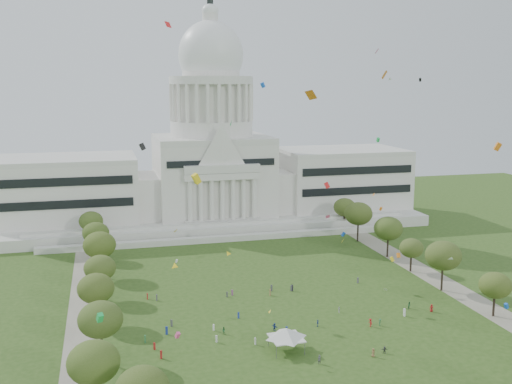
% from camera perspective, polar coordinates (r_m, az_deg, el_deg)
% --- Properties ---
extents(ground, '(400.00, 400.00, 0.00)m').
position_cam_1_polar(ground, '(136.77, 4.89, -13.25)').
color(ground, '#2D4B17').
rests_on(ground, ground).
extents(capitol, '(160.00, 64.50, 91.30)m').
position_cam_1_polar(capitol, '(237.69, -4.18, 2.44)').
color(capitol, silver).
rests_on(capitol, ground).
extents(path_left, '(8.00, 160.00, 0.04)m').
position_cam_1_polar(path_left, '(157.84, -15.95, -10.34)').
color(path_left, gray).
rests_on(path_left, ground).
extents(path_right, '(8.00, 160.00, 0.04)m').
position_cam_1_polar(path_right, '(181.85, 16.18, -7.59)').
color(path_right, gray).
rests_on(path_right, ground).
extents(row_tree_l_0, '(8.85, 8.85, 12.59)m').
position_cam_1_polar(row_tree_l_0, '(106.61, -15.22, -15.40)').
color(row_tree_l_0, black).
rests_on(row_tree_l_0, ground).
extents(row_tree_l_1, '(8.86, 8.86, 12.59)m').
position_cam_1_polar(row_tree_l_1, '(123.76, -14.60, -11.67)').
color(row_tree_l_1, black).
rests_on(row_tree_l_1, ground).
extents(row_tree_r_1, '(7.58, 7.58, 10.78)m').
position_cam_1_polar(row_tree_r_1, '(153.57, 21.83, -8.26)').
color(row_tree_r_1, black).
rests_on(row_tree_r_1, ground).
extents(row_tree_l_2, '(8.42, 8.42, 11.97)m').
position_cam_1_polar(row_tree_l_2, '(142.96, -15.02, -8.86)').
color(row_tree_l_2, black).
rests_on(row_tree_l_2, ground).
extents(row_tree_r_2, '(9.55, 9.55, 13.58)m').
position_cam_1_polar(row_tree_r_2, '(166.95, 17.41, -5.80)').
color(row_tree_r_2, black).
rests_on(row_tree_r_2, ground).
extents(row_tree_l_3, '(8.12, 8.12, 11.55)m').
position_cam_1_polar(row_tree_l_3, '(158.86, -14.65, -7.02)').
color(row_tree_l_3, black).
rests_on(row_tree_l_3, ground).
extents(row_tree_r_3, '(7.01, 7.01, 9.98)m').
position_cam_1_polar(row_tree_r_3, '(181.82, 14.59, -5.20)').
color(row_tree_r_3, black).
rests_on(row_tree_r_3, ground).
extents(row_tree_l_4, '(9.29, 9.29, 13.21)m').
position_cam_1_polar(row_tree_l_4, '(176.33, -14.68, -4.90)').
color(row_tree_l_4, black).
rests_on(row_tree_l_4, ground).
extents(row_tree_r_4, '(9.19, 9.19, 13.06)m').
position_cam_1_polar(row_tree_r_4, '(194.69, 12.49, -3.42)').
color(row_tree_r_4, black).
rests_on(row_tree_r_4, ground).
extents(row_tree_l_5, '(8.33, 8.33, 11.85)m').
position_cam_1_polar(row_tree_l_5, '(194.61, -15.02, -3.80)').
color(row_tree_l_5, black).
rests_on(row_tree_l_5, ground).
extents(row_tree_r_5, '(9.82, 9.82, 13.96)m').
position_cam_1_polar(row_tree_r_5, '(211.68, 9.72, -2.05)').
color(row_tree_r_5, black).
rests_on(row_tree_r_5, ground).
extents(row_tree_l_6, '(8.19, 8.19, 11.64)m').
position_cam_1_polar(row_tree_l_6, '(212.32, -15.44, -2.70)').
color(row_tree_l_6, black).
rests_on(row_tree_l_6, ground).
extents(row_tree_r_6, '(8.42, 8.42, 11.97)m').
position_cam_1_polar(row_tree_r_6, '(229.01, 8.44, -1.44)').
color(row_tree_r_6, black).
rests_on(row_tree_r_6, ground).
extents(event_tent, '(9.43, 9.43, 5.06)m').
position_cam_1_polar(event_tent, '(126.84, 2.91, -13.24)').
color(event_tent, '#4C4C4C').
rests_on(event_tent, ground).
extents(person_0, '(1.10, 0.96, 1.90)m').
position_cam_1_polar(person_0, '(153.74, 16.38, -10.55)').
color(person_0, '#B21E1E').
rests_on(person_0, ground).
extents(person_2, '(1.02, 0.96, 1.80)m').
position_cam_1_polar(person_2, '(154.33, 14.41, -10.40)').
color(person_2, '#33723F').
rests_on(person_2, ground).
extents(person_3, '(0.75, 1.28, 1.90)m').
position_cam_1_polar(person_3, '(141.77, 10.83, -12.12)').
color(person_3, '#B21E1E').
rests_on(person_3, ground).
extents(person_4, '(0.72, 1.04, 1.61)m').
position_cam_1_polar(person_4, '(140.20, 5.90, -12.31)').
color(person_4, navy).
rests_on(person_4, ground).
extents(person_5, '(1.41, 1.76, 1.78)m').
position_cam_1_polar(person_5, '(137.29, 1.77, -12.72)').
color(person_5, navy).
rests_on(person_5, ground).
extents(person_6, '(0.88, 1.03, 1.79)m').
position_cam_1_polar(person_6, '(127.59, 11.11, -14.78)').
color(person_6, olive).
rests_on(person_6, ground).
extents(person_7, '(0.78, 0.63, 1.94)m').
position_cam_1_polar(person_7, '(123.08, 6.05, -15.57)').
color(person_7, '#4C4C51').
rests_on(person_7, ground).
extents(person_8, '(0.93, 0.80, 1.64)m').
position_cam_1_polar(person_8, '(135.81, -3.11, -13.03)').
color(person_8, '#33723F').
rests_on(person_8, ground).
extents(person_9, '(1.15, 1.12, 1.65)m').
position_cam_1_polar(person_9, '(142.68, 11.73, -12.06)').
color(person_9, '#33723F').
rests_on(person_9, ground).
extents(person_10, '(0.49, 0.89, 1.52)m').
position_cam_1_polar(person_10, '(148.67, 7.92, -11.03)').
color(person_10, silver).
rests_on(person_10, ground).
extents(person_11, '(1.50, 0.88, 1.51)m').
position_cam_1_polar(person_11, '(129.54, 12.14, -14.48)').
color(person_11, '#4C4C51').
rests_on(person_11, ground).
extents(distant_crowd, '(68.15, 35.36, 1.90)m').
position_cam_1_polar(distant_crowd, '(145.40, -1.85, -11.40)').
color(distant_crowd, '#B21E1E').
rests_on(distant_crowd, ground).
extents(kite_swarm, '(84.96, 104.74, 66.02)m').
position_cam_1_polar(kite_swarm, '(137.78, 4.41, 1.01)').
color(kite_swarm, black).
rests_on(kite_swarm, ground).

